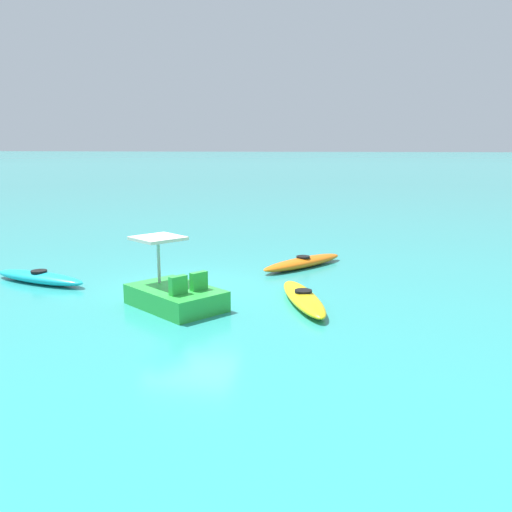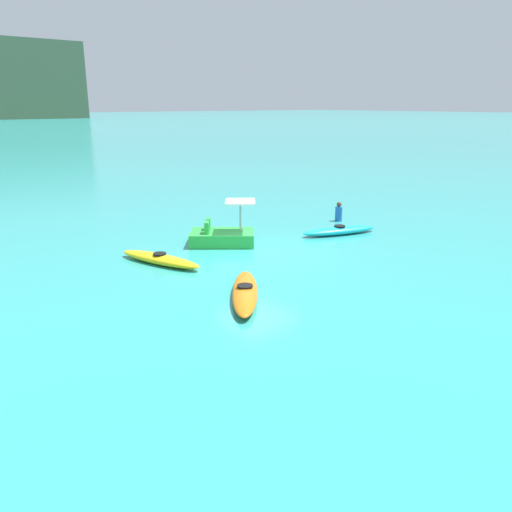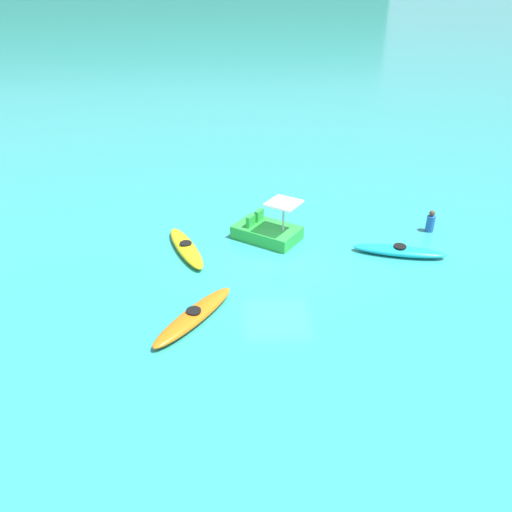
{
  "view_description": "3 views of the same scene",
  "coord_description": "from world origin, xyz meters",
  "px_view_note": "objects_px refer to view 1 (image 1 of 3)",
  "views": [
    {
      "loc": [
        -4.29,
        14.44,
        3.93
      ],
      "look_at": [
        -1.63,
        -1.37,
        0.68
      ],
      "focal_mm": 38.67,
      "sensor_mm": 36.0,
      "label": 1
    },
    {
      "loc": [
        -10.82,
        -13.79,
        5.16
      ],
      "look_at": [
        -0.88,
        -1.07,
        0.35
      ],
      "focal_mm": 35.99,
      "sensor_mm": 36.0,
      "label": 2
    },
    {
      "loc": [
        -2.14,
        -15.63,
        9.19
      ],
      "look_at": [
        -0.82,
        -0.58,
        0.65
      ],
      "focal_mm": 36.2,
      "sensor_mm": 36.0,
      "label": 3
    }
  ],
  "objects_px": {
    "kayak_yellow": "(303,298)",
    "pedal_boat_green": "(175,294)",
    "kayak_orange": "(303,262)",
    "kayak_cyan": "(39,277)"
  },
  "relations": [
    {
      "from": "kayak_cyan",
      "to": "kayak_yellow",
      "type": "distance_m",
      "value": 7.77
    },
    {
      "from": "kayak_orange",
      "to": "pedal_boat_green",
      "type": "distance_m",
      "value": 5.73
    },
    {
      "from": "kayak_yellow",
      "to": "kayak_orange",
      "type": "bearing_deg",
      "value": -85.16
    },
    {
      "from": "kayak_cyan",
      "to": "pedal_boat_green",
      "type": "relative_size",
      "value": 1.19
    },
    {
      "from": "kayak_cyan",
      "to": "pedal_boat_green",
      "type": "bearing_deg",
      "value": 159.93
    },
    {
      "from": "kayak_yellow",
      "to": "pedal_boat_green",
      "type": "height_order",
      "value": "pedal_boat_green"
    },
    {
      "from": "pedal_boat_green",
      "to": "kayak_yellow",
      "type": "bearing_deg",
      "value": -165.93
    },
    {
      "from": "kayak_yellow",
      "to": "pedal_boat_green",
      "type": "relative_size",
      "value": 1.21
    },
    {
      "from": "kayak_orange",
      "to": "kayak_cyan",
      "type": "bearing_deg",
      "value": 24.48
    },
    {
      "from": "kayak_cyan",
      "to": "kayak_yellow",
      "type": "bearing_deg",
      "value": 173.19
    }
  ]
}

